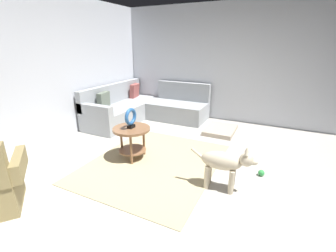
{
  "coord_description": "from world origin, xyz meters",
  "views": [
    {
      "loc": [
        -2.7,
        -0.94,
        1.81
      ],
      "look_at": [
        0.45,
        0.6,
        0.55
      ],
      "focal_mm": 24.55,
      "sensor_mm": 36.0,
      "label": 1
    }
  ],
  "objects": [
    {
      "name": "ground_plane",
      "position": [
        0.0,
        0.0,
        -0.05
      ],
      "size": [
        6.0,
        6.0,
        0.1
      ],
      "primitive_type": "cube",
      "color": "#B7B2A8"
    },
    {
      "name": "torus_sculpture",
      "position": [
        0.14,
        1.1,
        0.71
      ],
      "size": [
        0.28,
        0.08,
        0.33
      ],
      "color": "black",
      "rests_on": "side_table"
    },
    {
      "name": "dog_toy_ball",
      "position": [
        0.5,
        -0.88,
        0.05
      ],
      "size": [
        0.09,
        0.09,
        0.09
      ],
      "primitive_type": "sphere",
      "color": "green",
      "rests_on": "ground_plane"
    },
    {
      "name": "area_rug",
      "position": [
        0.15,
        0.7,
        0.01
      ],
      "size": [
        2.3,
        1.9,
        0.01
      ],
      "primitive_type": "cube",
      "color": "tan",
      "rests_on": "ground_plane"
    },
    {
      "name": "dog_bed_mat",
      "position": [
        1.98,
        0.08,
        0.04
      ],
      "size": [
        0.8,
        0.6,
        0.09
      ],
      "primitive_type": "cube",
      "color": "#B2A38E",
      "rests_on": "ground_plane"
    },
    {
      "name": "wall_back",
      "position": [
        0.0,
        2.94,
        1.35
      ],
      "size": [
        6.0,
        0.12,
        2.7
      ],
      "primitive_type": "cube",
      "color": "silver",
      "rests_on": "ground_plane"
    },
    {
      "name": "sectional_couch",
      "position": [
        1.99,
        2.02,
        0.29
      ],
      "size": [
        2.2,
        2.25,
        0.88
      ],
      "color": "#9EA3A8",
      "rests_on": "ground_plane"
    },
    {
      "name": "side_table",
      "position": [
        0.14,
        1.1,
        0.42
      ],
      "size": [
        0.6,
        0.6,
        0.54
      ],
      "color": "brown",
      "rests_on": "ground_plane"
    },
    {
      "name": "dog",
      "position": [
        -0.06,
        -0.45,
        0.38
      ],
      "size": [
        0.26,
        0.85,
        0.63
      ],
      "rotation": [
        0.0,
        0.0,
        3.22
      ],
      "color": "beige",
      "rests_on": "ground_plane"
    },
    {
      "name": "wall_right",
      "position": [
        2.94,
        0.0,
        1.35
      ],
      "size": [
        0.12,
        6.0,
        2.7
      ],
      "primitive_type": "cube",
      "color": "silver",
      "rests_on": "ground_plane"
    }
  ]
}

